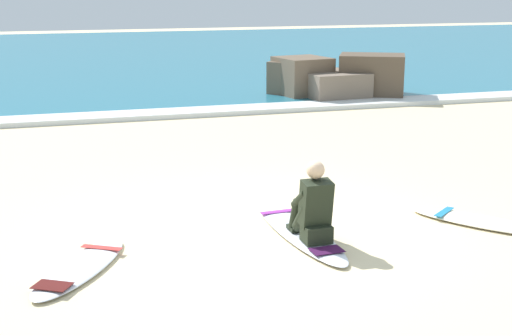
% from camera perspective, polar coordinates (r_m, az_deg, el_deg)
% --- Properties ---
extents(ground_plane, '(80.00, 80.00, 0.00)m').
position_cam_1_polar(ground_plane, '(9.00, 0.80, -5.02)').
color(ground_plane, beige).
extents(sea, '(80.00, 28.00, 0.10)m').
position_cam_1_polar(sea, '(30.29, -12.20, 8.51)').
color(sea, teal).
rests_on(sea, ground).
extents(breaking_foam, '(80.00, 0.90, 0.11)m').
position_cam_1_polar(breaking_foam, '(16.80, -7.90, 4.20)').
color(breaking_foam, white).
rests_on(breaking_foam, ground).
extents(surfboard_main, '(0.63, 2.52, 0.08)m').
position_cam_1_polar(surfboard_main, '(8.93, 3.39, -4.96)').
color(surfboard_main, silver).
rests_on(surfboard_main, ground).
extents(surfer_seated, '(0.37, 0.70, 0.95)m').
position_cam_1_polar(surfer_seated, '(8.46, 4.50, -3.22)').
color(surfer_seated, black).
rests_on(surfer_seated, surfboard_main).
extents(surfboard_spare_near, '(1.40, 1.83, 0.08)m').
position_cam_1_polar(surfboard_spare_near, '(8.04, -13.62, -7.58)').
color(surfboard_spare_near, silver).
rests_on(surfboard_spare_near, ground).
extents(surfboard_spare_far, '(1.60, 1.86, 0.08)m').
position_cam_1_polar(surfboard_spare_far, '(9.68, 17.55, -4.07)').
color(surfboard_spare_far, '#EFE5C6').
rests_on(surfboard_spare_far, ground).
extents(rock_outcrop_distant, '(3.63, 2.39, 1.15)m').
position_cam_1_polar(rock_outcrop_distant, '(19.36, 5.94, 6.88)').
color(rock_outcrop_distant, brown).
rests_on(rock_outcrop_distant, ground).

